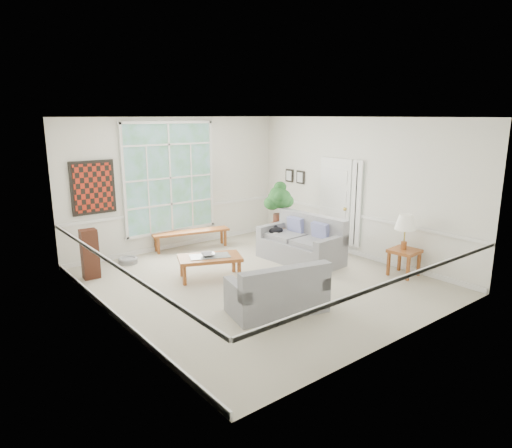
# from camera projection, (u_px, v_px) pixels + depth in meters

# --- Properties ---
(floor) EXTENTS (5.50, 6.00, 0.01)m
(floor) POSITION_uv_depth(u_px,v_px,m) (258.00, 281.00, 8.57)
(floor) COLOR #A69F8C
(floor) RESTS_ON ground
(ceiling) EXTENTS (5.50, 6.00, 0.02)m
(ceiling) POSITION_uv_depth(u_px,v_px,m) (259.00, 117.00, 7.87)
(ceiling) COLOR white
(ceiling) RESTS_ON ground
(wall_back) EXTENTS (5.50, 0.02, 3.00)m
(wall_back) POSITION_uv_depth(u_px,v_px,m) (177.00, 183.00, 10.50)
(wall_back) COLOR silver
(wall_back) RESTS_ON ground
(wall_front) EXTENTS (5.50, 0.02, 3.00)m
(wall_front) POSITION_uv_depth(u_px,v_px,m) (402.00, 236.00, 5.93)
(wall_front) COLOR silver
(wall_front) RESTS_ON ground
(wall_left) EXTENTS (0.02, 6.00, 3.00)m
(wall_left) POSITION_uv_depth(u_px,v_px,m) (110.00, 225.00, 6.56)
(wall_left) COLOR silver
(wall_left) RESTS_ON ground
(wall_right) EXTENTS (0.02, 6.00, 3.00)m
(wall_right) POSITION_uv_depth(u_px,v_px,m) (357.00, 188.00, 9.88)
(wall_right) COLOR silver
(wall_right) RESTS_ON ground
(window_back) EXTENTS (2.30, 0.08, 2.40)m
(window_back) POSITION_uv_depth(u_px,v_px,m) (170.00, 178.00, 10.32)
(window_back) COLOR white
(window_back) RESTS_ON wall_back
(entry_door) EXTENTS (0.08, 0.90, 2.10)m
(entry_door) POSITION_uv_depth(u_px,v_px,m) (335.00, 204.00, 10.42)
(entry_door) COLOR white
(entry_door) RESTS_ON floor
(door_sidelight) EXTENTS (0.08, 0.26, 1.90)m
(door_sidelight) POSITION_uv_depth(u_px,v_px,m) (357.00, 204.00, 9.91)
(door_sidelight) COLOR white
(door_sidelight) RESTS_ON wall_right
(wall_art) EXTENTS (0.90, 0.06, 1.10)m
(wall_art) POSITION_uv_depth(u_px,v_px,m) (93.00, 188.00, 9.27)
(wall_art) COLOR #5E1A0F
(wall_art) RESTS_ON wall_back
(wall_frame_near) EXTENTS (0.04, 0.26, 0.32)m
(wall_frame_near) POSITION_uv_depth(u_px,v_px,m) (300.00, 177.00, 11.18)
(wall_frame_near) COLOR black
(wall_frame_near) RESTS_ON wall_right
(wall_frame_far) EXTENTS (0.04, 0.26, 0.32)m
(wall_frame_far) POSITION_uv_depth(u_px,v_px,m) (289.00, 176.00, 11.48)
(wall_frame_far) COLOR black
(wall_frame_far) RESTS_ON wall_right
(loveseat_right) EXTENTS (1.04, 1.85, 0.97)m
(loveseat_right) POSITION_uv_depth(u_px,v_px,m) (300.00, 239.00, 9.62)
(loveseat_right) COLOR gray
(loveseat_right) RESTS_ON floor
(loveseat_front) EXTENTS (1.64, 1.11, 0.81)m
(loveseat_front) POSITION_uv_depth(u_px,v_px,m) (277.00, 287.00, 7.17)
(loveseat_front) COLOR gray
(loveseat_front) RESTS_ON floor
(coffee_table) EXTENTS (1.33, 1.05, 0.44)m
(coffee_table) POSITION_uv_depth(u_px,v_px,m) (210.00, 267.00, 8.66)
(coffee_table) COLOR brown
(coffee_table) RESTS_ON floor
(pewter_bowl) EXTENTS (0.42, 0.42, 0.08)m
(pewter_bowl) POSITION_uv_depth(u_px,v_px,m) (208.00, 255.00, 8.59)
(pewter_bowl) COLOR gray
(pewter_bowl) RESTS_ON coffee_table
(window_bench) EXTENTS (1.83, 0.77, 0.42)m
(window_bench) POSITION_uv_depth(u_px,v_px,m) (191.00, 240.00, 10.61)
(window_bench) COLOR brown
(window_bench) RESTS_ON floor
(end_table) EXTENTS (0.72, 0.72, 0.55)m
(end_table) POSITION_uv_depth(u_px,v_px,m) (279.00, 236.00, 10.67)
(end_table) COLOR brown
(end_table) RESTS_ON floor
(houseplant) EXTENTS (0.81, 0.81, 1.01)m
(houseplant) POSITION_uv_depth(u_px,v_px,m) (280.00, 203.00, 10.51)
(houseplant) COLOR #1F5021
(houseplant) RESTS_ON end_table
(side_table) EXTENTS (0.56, 0.56, 0.52)m
(side_table) POSITION_uv_depth(u_px,v_px,m) (404.00, 262.00, 8.81)
(side_table) COLOR brown
(side_table) RESTS_ON floor
(table_lamp) EXTENTS (0.52, 0.52, 0.68)m
(table_lamp) POSITION_uv_depth(u_px,v_px,m) (405.00, 232.00, 8.69)
(table_lamp) COLOR white
(table_lamp) RESTS_ON side_table
(pet_bed) EXTENTS (0.47, 0.47, 0.12)m
(pet_bed) POSITION_uv_depth(u_px,v_px,m) (128.00, 260.00, 9.59)
(pet_bed) COLOR gray
(pet_bed) RESTS_ON floor
(floor_speaker) EXTENTS (0.31, 0.25, 0.96)m
(floor_speaker) POSITION_uv_depth(u_px,v_px,m) (90.00, 254.00, 8.62)
(floor_speaker) COLOR #3A1B11
(floor_speaker) RESTS_ON floor
(cat) EXTENTS (0.42, 0.36, 0.17)m
(cat) POSITION_uv_depth(u_px,v_px,m) (276.00, 230.00, 9.98)
(cat) COLOR black
(cat) RESTS_ON loveseat_right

